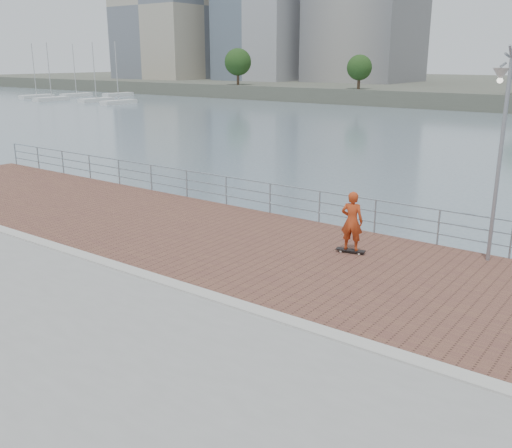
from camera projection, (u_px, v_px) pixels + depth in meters
The scene contains 9 objects.
water at pixel (208, 370), 14.09m from camera, with size 400.00×400.00×0.00m, color slate.
seawall at pixel (17, 440), 9.96m from camera, with size 40.00×24.00×2.00m, color gray.
brick_lane at pixel (289, 255), 16.30m from camera, with size 40.00×6.80×0.02m, color brown.
curb at pixel (206, 294), 13.52m from camera, with size 40.00×0.40×0.06m, color #B7B5AD.
guardrail at pixel (347, 208), 18.72m from camera, with size 39.06×0.06×1.13m.
street_lamp at pixel (500, 121), 14.45m from camera, with size 0.40×1.16×5.48m.
skateboard at pixel (351, 250), 16.41m from camera, with size 0.86×0.39×0.10m.
skateboarder at pixel (352, 221), 16.16m from camera, with size 0.63×0.41×1.73m, color #B13A17.
marina at pixel (83, 97), 105.01m from camera, with size 25.57×21.95×9.94m.
Camera 1 is at (8.42, -9.32, 5.43)m, focal length 40.00 mm.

